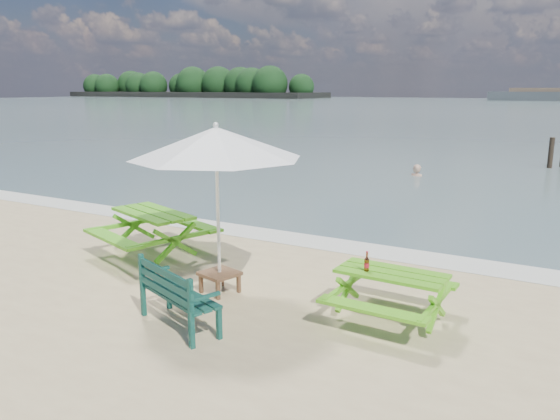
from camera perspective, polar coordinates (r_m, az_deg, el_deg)
The scene contains 11 objects.
sea at distance 90.34m, azimuth 26.68°, elevation 9.41°, with size 300.00×300.00×0.00m, color slate.
foam_strip at distance 11.27m, azimuth 3.47°, elevation -3.30°, with size 22.00×0.90×0.01m, color silver.
island_headland at distance 185.01m, azimuth -9.25°, elevation 12.59°, with size 90.00×22.00×7.60m.
picnic_table_left at distance 10.54m, azimuth -13.06°, elevation -2.50°, with size 2.31×2.43×0.85m.
picnic_table_right at distance 7.64m, azimuth 11.47°, elevation -8.90°, with size 1.51×1.66×0.69m.
park_bench at distance 7.44m, azimuth -10.45°, elevation -10.02°, with size 1.46×0.92×0.85m.
side_table at distance 8.55m, azimuth -6.31°, elevation -7.46°, with size 0.63×0.63×0.34m.
patio_umbrella at distance 8.07m, azimuth -6.68°, elevation 6.98°, with size 3.16×3.16×2.55m.
beer_bottle at distance 7.46m, azimuth 9.04°, elevation -5.66°, with size 0.07×0.07×0.27m.
swimmer at distance 20.35m, azimuth 14.04°, elevation 2.36°, with size 0.68×0.53×1.65m.
mooring_pilings at distance 24.18m, azimuth 26.83°, elevation 5.05°, with size 0.58×0.78×1.41m.
Camera 1 is at (4.70, -5.17, 3.11)m, focal length 35.00 mm.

